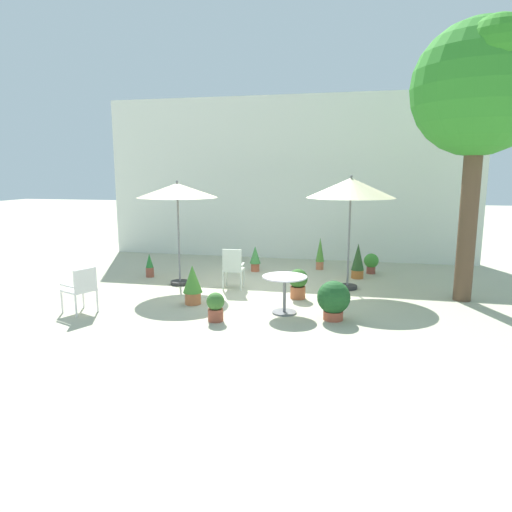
{
  "coord_description": "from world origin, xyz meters",
  "views": [
    {
      "loc": [
        2.14,
        -9.9,
        2.61
      ],
      "look_at": [
        0.0,
        -0.2,
        0.8
      ],
      "focal_mm": 32.34,
      "sensor_mm": 36.0,
      "label": 1
    }
  ],
  "objects_px": {
    "potted_plant_7": "(193,283)",
    "potted_plant_2": "(298,282)",
    "potted_plant_5": "(358,261)",
    "patio_umbrella_1": "(351,189)",
    "potted_plant_6": "(371,262)",
    "patio_umbrella_0": "(177,192)",
    "potted_plant_1": "(320,253)",
    "shade_tree": "(481,90)",
    "potted_plant_0": "(215,306)",
    "patio_chair_0": "(233,266)",
    "patio_chair_1": "(81,287)",
    "potted_plant_8": "(255,258)",
    "potted_plant_3": "(150,266)",
    "potted_plant_4": "(334,299)",
    "cafe_table_0": "(285,287)"
  },
  "relations": [
    {
      "from": "potted_plant_7",
      "to": "potted_plant_2",
      "type": "bearing_deg",
      "value": 23.29
    },
    {
      "from": "potted_plant_2",
      "to": "potted_plant_5",
      "type": "xyz_separation_m",
      "value": [
        1.21,
        2.18,
        0.1
      ]
    },
    {
      "from": "patio_umbrella_1",
      "to": "potted_plant_5",
      "type": "xyz_separation_m",
      "value": [
        0.22,
        1.12,
        -1.81
      ]
    },
    {
      "from": "potted_plant_6",
      "to": "patio_umbrella_1",
      "type": "bearing_deg",
      "value": -107.72
    },
    {
      "from": "potted_plant_7",
      "to": "patio_umbrella_0",
      "type": "bearing_deg",
      "value": 120.25
    },
    {
      "from": "patio_umbrella_1",
      "to": "potted_plant_2",
      "type": "bearing_deg",
      "value": -133.28
    },
    {
      "from": "potted_plant_1",
      "to": "potted_plant_5",
      "type": "relative_size",
      "value": 0.99
    },
    {
      "from": "shade_tree",
      "to": "potted_plant_0",
      "type": "relative_size",
      "value": 10.5
    },
    {
      "from": "patio_umbrella_0",
      "to": "potted_plant_7",
      "type": "xyz_separation_m",
      "value": [
        0.87,
        -1.49,
        -1.75
      ]
    },
    {
      "from": "patio_chair_0",
      "to": "potted_plant_1",
      "type": "distance_m",
      "value": 3.13
    },
    {
      "from": "potted_plant_2",
      "to": "patio_umbrella_1",
      "type": "bearing_deg",
      "value": 46.72
    },
    {
      "from": "patio_chair_1",
      "to": "potted_plant_8",
      "type": "bearing_deg",
      "value": 61.39
    },
    {
      "from": "potted_plant_3",
      "to": "potted_plant_8",
      "type": "bearing_deg",
      "value": 26.76
    },
    {
      "from": "potted_plant_1",
      "to": "potted_plant_4",
      "type": "xyz_separation_m",
      "value": [
        0.59,
        -4.33,
        -0.07
      ]
    },
    {
      "from": "potted_plant_5",
      "to": "potted_plant_6",
      "type": "height_order",
      "value": "potted_plant_5"
    },
    {
      "from": "potted_plant_1",
      "to": "potted_plant_5",
      "type": "distance_m",
      "value": 1.33
    },
    {
      "from": "cafe_table_0",
      "to": "potted_plant_7",
      "type": "distance_m",
      "value": 1.9
    },
    {
      "from": "potted_plant_2",
      "to": "potted_plant_6",
      "type": "xyz_separation_m",
      "value": [
        1.56,
        2.82,
        -0.04
      ]
    },
    {
      "from": "potted_plant_4",
      "to": "potted_plant_6",
      "type": "bearing_deg",
      "value": 79.5
    },
    {
      "from": "patio_umbrella_0",
      "to": "patio_umbrella_1",
      "type": "relative_size",
      "value": 0.95
    },
    {
      "from": "cafe_table_0",
      "to": "potted_plant_4",
      "type": "bearing_deg",
      "value": -12.24
    },
    {
      "from": "potted_plant_0",
      "to": "potted_plant_2",
      "type": "xyz_separation_m",
      "value": [
        1.24,
        1.8,
        0.06
      ]
    },
    {
      "from": "shade_tree",
      "to": "potted_plant_5",
      "type": "relative_size",
      "value": 6.21
    },
    {
      "from": "cafe_table_0",
      "to": "patio_chair_1",
      "type": "relative_size",
      "value": 0.96
    },
    {
      "from": "potted_plant_1",
      "to": "potted_plant_6",
      "type": "distance_m",
      "value": 1.38
    },
    {
      "from": "patio_chair_0",
      "to": "cafe_table_0",
      "type": "bearing_deg",
      "value": -47.23
    },
    {
      "from": "patio_chair_1",
      "to": "potted_plant_4",
      "type": "height_order",
      "value": "patio_chair_1"
    },
    {
      "from": "potted_plant_3",
      "to": "potted_plant_6",
      "type": "bearing_deg",
      "value": 16.49
    },
    {
      "from": "potted_plant_3",
      "to": "potted_plant_7",
      "type": "bearing_deg",
      "value": -47.3
    },
    {
      "from": "potted_plant_4",
      "to": "potted_plant_8",
      "type": "height_order",
      "value": "potted_plant_4"
    },
    {
      "from": "potted_plant_4",
      "to": "patio_chair_0",
      "type": "bearing_deg",
      "value": 143.47
    },
    {
      "from": "potted_plant_5",
      "to": "potted_plant_7",
      "type": "relative_size",
      "value": 1.11
    },
    {
      "from": "potted_plant_7",
      "to": "potted_plant_8",
      "type": "relative_size",
      "value": 1.16
    },
    {
      "from": "patio_chair_0",
      "to": "potted_plant_8",
      "type": "height_order",
      "value": "patio_chair_0"
    },
    {
      "from": "potted_plant_0",
      "to": "potted_plant_3",
      "type": "xyz_separation_m",
      "value": [
        -2.67,
        3.0,
        0.01
      ]
    },
    {
      "from": "potted_plant_0",
      "to": "potted_plant_1",
      "type": "xyz_separation_m",
      "value": [
        1.45,
        4.85,
        0.17
      ]
    },
    {
      "from": "patio_umbrella_0",
      "to": "potted_plant_5",
      "type": "height_order",
      "value": "patio_umbrella_0"
    },
    {
      "from": "potted_plant_6",
      "to": "potted_plant_7",
      "type": "xyz_separation_m",
      "value": [
        -3.57,
        -3.68,
        0.12
      ]
    },
    {
      "from": "patio_chair_0",
      "to": "potted_plant_2",
      "type": "height_order",
      "value": "patio_chair_0"
    },
    {
      "from": "potted_plant_3",
      "to": "potted_plant_4",
      "type": "xyz_separation_m",
      "value": [
        4.71,
        -2.47,
        0.09
      ]
    },
    {
      "from": "potted_plant_5",
      "to": "potted_plant_8",
      "type": "bearing_deg",
      "value": 174.56
    },
    {
      "from": "patio_chair_0",
      "to": "shade_tree",
      "type": "bearing_deg",
      "value": 2.13
    },
    {
      "from": "potted_plant_1",
      "to": "potted_plant_3",
      "type": "height_order",
      "value": "potted_plant_1"
    },
    {
      "from": "patio_umbrella_0",
      "to": "cafe_table_0",
      "type": "xyz_separation_m",
      "value": [
        2.76,
        -1.7,
        -1.67
      ]
    },
    {
      "from": "potted_plant_2",
      "to": "potted_plant_7",
      "type": "height_order",
      "value": "potted_plant_7"
    },
    {
      "from": "patio_chair_1",
      "to": "potted_plant_5",
      "type": "bearing_deg",
      "value": 38.99
    },
    {
      "from": "patio_umbrella_0",
      "to": "potted_plant_4",
      "type": "xyz_separation_m",
      "value": [
        3.68,
        -1.9,
        -1.79
      ]
    },
    {
      "from": "potted_plant_2",
      "to": "potted_plant_8",
      "type": "distance_m",
      "value": 2.84
    },
    {
      "from": "patio_chair_0",
      "to": "potted_plant_1",
      "type": "bearing_deg",
      "value": 56.2
    },
    {
      "from": "patio_umbrella_1",
      "to": "potted_plant_1",
      "type": "distance_m",
      "value": 2.8
    }
  ]
}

